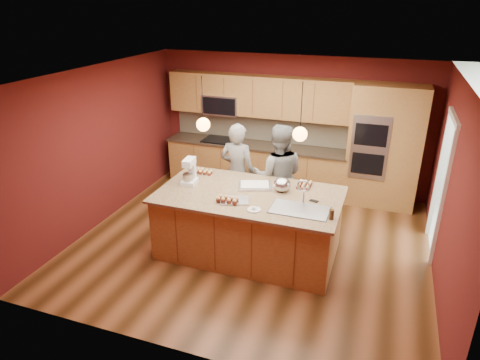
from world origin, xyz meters
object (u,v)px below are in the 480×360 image
at_px(island, 250,223).
at_px(stand_mixer, 189,173).
at_px(person_right, 278,176).
at_px(person_left, 238,172).
at_px(mixing_bowl, 282,185).

height_order(island, stand_mixer, stand_mixer).
height_order(island, person_right, person_right).
bearing_deg(person_left, person_right, -175.28).
distance_m(stand_mixer, mixing_bowl, 1.45).
relative_size(island, mixing_bowl, 10.35).
height_order(person_left, mixing_bowl, person_left).
bearing_deg(stand_mixer, person_left, 58.57).
height_order(island, person_left, person_left).
distance_m(island, mixing_bowl, 0.77).
relative_size(person_left, mixing_bowl, 6.69).
height_order(person_right, stand_mixer, person_right).
xyz_separation_m(island, person_left, (-0.57, 1.02, 0.37)).
distance_m(person_right, stand_mixer, 1.54).
xyz_separation_m(person_right, stand_mixer, (-1.18, -0.95, 0.27)).
bearing_deg(person_right, island, 67.96).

